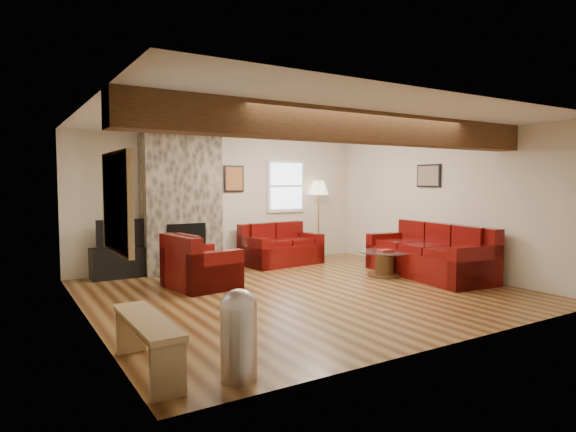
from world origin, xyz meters
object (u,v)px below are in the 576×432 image
loveseat (281,244)px  armchair_red (201,261)px  sofa_three (428,250)px  coffee_table (385,264)px  tv_cabinet (122,262)px  floor_lamp (319,192)px  television (122,233)px

loveseat → armchair_red: size_ratio=1.48×
sofa_three → coffee_table: (-0.62, 0.41, -0.23)m
armchair_red → tv_cabinet: size_ratio=1.00×
sofa_three → floor_lamp: bearing=-164.9°
loveseat → television: television is taller
coffee_table → television: 4.56m
armchair_red → tv_cabinet: armchair_red is taller
tv_cabinet → floor_lamp: floor_lamp is taller
tv_cabinet → television: (0.00, 0.00, 0.50)m
sofa_three → armchair_red: bearing=-101.9°
tv_cabinet → coffee_table: bearing=-30.2°
loveseat → television: bearing=168.3°
television → loveseat: bearing=-5.7°
sofa_three → floor_lamp: (-0.41, 2.70, 0.97)m
coffee_table → tv_cabinet: 4.53m
loveseat → coffee_table: size_ratio=1.72×
television → floor_lamp: (4.13, 0.02, 0.66)m
tv_cabinet → floor_lamp: size_ratio=0.61×
sofa_three → armchair_red: (-3.67, 1.22, -0.04)m
loveseat → floor_lamp: floor_lamp is taller
armchair_red → coffee_table: armchair_red is taller
loveseat → floor_lamp: size_ratio=0.92×
tv_cabinet → television: bearing=0.0°
armchair_red → television: bearing=22.1°
sofa_three → coffee_table: bearing=-116.6°
armchair_red → floor_lamp: 3.72m
loveseat → coffee_table: bearing=-71.2°
coffee_table → floor_lamp: 2.60m
coffee_table → floor_lamp: size_ratio=0.53×
television → sofa_three: bearing=-30.7°
television → floor_lamp: bearing=0.2°
sofa_three → television: (-4.54, 2.69, 0.31)m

